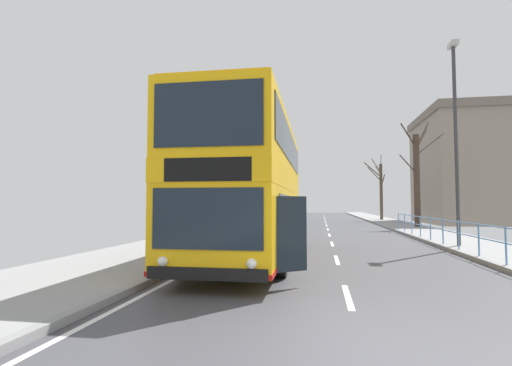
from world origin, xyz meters
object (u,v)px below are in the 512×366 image
(bare_tree_far_00, at_px, (417,178))
(background_building_00, at_px, (473,167))
(street_lamp_far_side, at_px, (456,127))
(double_decker_bus_main, at_px, (254,187))
(bare_tree_far_01, at_px, (380,189))

(bare_tree_far_00, height_order, background_building_00, background_building_00)
(background_building_00, bearing_deg, street_lamp_far_side, -111.97)
(double_decker_bus_main, xyz_separation_m, background_building_00, (16.02, 24.43, 2.76))
(double_decker_bus_main, bearing_deg, street_lamp_far_side, 25.14)
(background_building_00, bearing_deg, double_decker_bus_main, -123.25)
(street_lamp_far_side, height_order, background_building_00, background_building_00)
(bare_tree_far_00, bearing_deg, background_building_00, 50.39)
(double_decker_bus_main, height_order, background_building_00, background_building_00)
(bare_tree_far_01, bearing_deg, background_building_00, -27.03)
(double_decker_bus_main, relative_size, background_building_00, 1.03)
(bare_tree_far_00, relative_size, bare_tree_far_01, 1.17)
(double_decker_bus_main, distance_m, bare_tree_far_00, 18.52)
(street_lamp_far_side, distance_m, background_building_00, 22.50)
(double_decker_bus_main, distance_m, bare_tree_far_01, 29.55)
(bare_tree_far_00, bearing_deg, double_decker_bus_main, -119.52)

